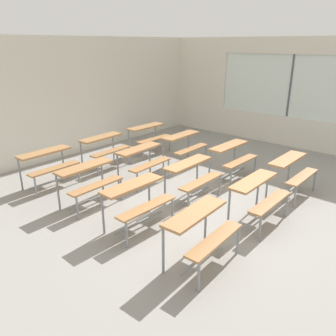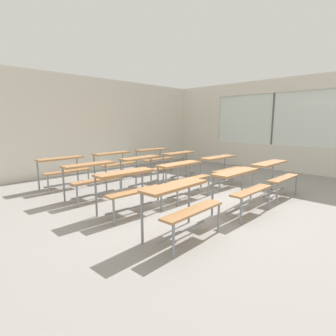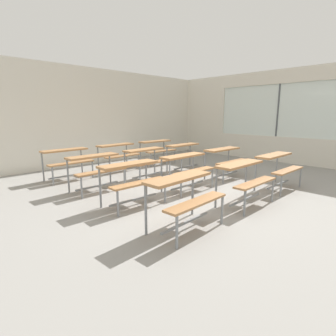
{
  "view_description": "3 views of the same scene",
  "coord_description": "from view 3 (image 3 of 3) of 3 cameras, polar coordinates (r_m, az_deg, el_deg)",
  "views": [
    {
      "loc": [
        -4.41,
        -3.18,
        2.84
      ],
      "look_at": [
        0.3,
        0.94,
        0.48
      ],
      "focal_mm": 35.67,
      "sensor_mm": 36.0,
      "label": 1
    },
    {
      "loc": [
        -3.8,
        -3.3,
        1.6
      ],
      "look_at": [
        0.02,
        0.51,
        0.65
      ],
      "focal_mm": 28.0,
      "sensor_mm": 36.0,
      "label": 2
    },
    {
      "loc": [
        -3.8,
        -3.3,
        1.6
      ],
      "look_at": [
        0.29,
        0.9,
        0.38
      ],
      "focal_mm": 28.0,
      "sensor_mm": 36.0,
      "label": 3
    }
  ],
  "objects": [
    {
      "name": "desk_bench_r1c1",
      "position": [
        5.53,
        4.13,
        0.92
      ],
      "size": [
        1.1,
        0.6,
        0.74
      ],
      "rotation": [
        0.0,
        0.0,
        0.01
      ],
      "color": "#A87547",
      "rests_on": "ground"
    },
    {
      "name": "desk_bench_r3c1",
      "position": [
        7.59,
        -10.82,
        3.71
      ],
      "size": [
        1.13,
        0.64,
        0.74
      ],
      "rotation": [
        0.0,
        0.0,
        0.05
      ],
      "color": "#A87547",
      "rests_on": "ground"
    },
    {
      "name": "desk_bench_r3c2",
      "position": [
        8.45,
        -2.35,
        4.71
      ],
      "size": [
        1.12,
        0.63,
        0.74
      ],
      "rotation": [
        0.0,
        0.0,
        -0.04
      ],
      "color": "#A87547",
      "rests_on": "ground"
    },
    {
      "name": "desk_bench_r1c2",
      "position": [
        6.71,
        12.45,
        2.59
      ],
      "size": [
        1.11,
        0.62,
        0.74
      ],
      "rotation": [
        0.0,
        0.0,
        -0.02
      ],
      "color": "#A87547",
      "rests_on": "ground"
    },
    {
      "name": "desk_bench_r0c1",
      "position": [
        4.8,
        16.4,
        -1.2
      ],
      "size": [
        1.1,
        0.59,
        0.74
      ],
      "rotation": [
        0.0,
        0.0,
        0.0
      ],
      "color": "#A87547",
      "rests_on": "ground"
    },
    {
      "name": "desk_bench_r1c0",
      "position": [
        4.63,
        -7.77,
        -1.29
      ],
      "size": [
        1.12,
        0.62,
        0.74
      ],
      "rotation": [
        0.0,
        0.0,
        -0.03
      ],
      "color": "#A87547",
      "rests_on": "ground"
    },
    {
      "name": "desk_bench_r3c0",
      "position": [
        6.86,
        -21.13,
        2.28
      ],
      "size": [
        1.11,
        0.62,
        0.74
      ],
      "rotation": [
        0.0,
        0.0,
        0.03
      ],
      "color": "#A87547",
      "rests_on": "ground"
    },
    {
      "name": "desk_bench_r0c2",
      "position": [
        6.07,
        22.92,
        0.99
      ],
      "size": [
        1.11,
        0.6,
        0.74
      ],
      "rotation": [
        0.0,
        0.0,
        -0.01
      ],
      "color": "#A87547",
      "rests_on": "ground"
    },
    {
      "name": "wall_right",
      "position": [
        9.35,
        26.33,
        9.63
      ],
      "size": [
        0.12,
        9.0,
        3.0
      ],
      "color": "silver",
      "rests_on": "ground"
    },
    {
      "name": "desk_bench_r2c2",
      "position": [
        7.5,
        3.84,
        3.79
      ],
      "size": [
        1.11,
        0.61,
        0.74
      ],
      "rotation": [
        0.0,
        0.0,
        0.02
      ],
      "color": "#A87547",
      "rests_on": "ground"
    },
    {
      "name": "desk_bench_r2c0",
      "position": [
        5.68,
        -15.45,
        0.82
      ],
      "size": [
        1.11,
        0.61,
        0.74
      ],
      "rotation": [
        0.0,
        0.0,
        0.02
      ],
      "color": "#A87547",
      "rests_on": "ground"
    },
    {
      "name": "desk_bench_r0c0",
      "position": [
        3.63,
        3.65,
        -4.87
      ],
      "size": [
        1.12,
        0.64,
        0.74
      ],
      "rotation": [
        0.0,
        0.0,
        0.04
      ],
      "color": "#A87547",
      "rests_on": "ground"
    },
    {
      "name": "wall_back",
      "position": [
        8.68,
        -18.62,
        10.5
      ],
      "size": [
        10.0,
        0.12,
        3.0
      ],
      "primitive_type": "cube",
      "color": "silver",
      "rests_on": "ground"
    },
    {
      "name": "ground",
      "position": [
        5.29,
        4.55,
        -6.17
      ],
      "size": [
        10.0,
        9.0,
        0.05
      ],
      "primitive_type": "cube",
      "color": "gray"
    },
    {
      "name": "desk_bench_r2c1",
      "position": [
        6.5,
        -4.59,
        2.55
      ],
      "size": [
        1.12,
        0.64,
        0.74
      ],
      "rotation": [
        0.0,
        0.0,
        0.04
      ],
      "color": "#A87547",
      "rests_on": "ground"
    }
  ]
}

